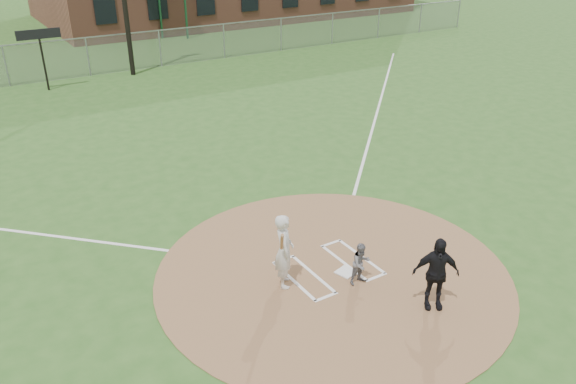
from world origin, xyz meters
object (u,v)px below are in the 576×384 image
home_plate (346,272)px  umpire (436,273)px  catcher (361,264)px  batter_at_plate (284,251)px

home_plate → umpire: 2.31m
home_plate → catcher: size_ratio=0.40×
batter_at_plate → home_plate: bearing=-14.5°
home_plate → umpire: umpire is taller
umpire → batter_at_plate: batter_at_plate is taller
home_plate → umpire: bearing=-68.0°
umpire → batter_at_plate: 3.31m
catcher → umpire: 1.73m
catcher → home_plate: bearing=93.3°
home_plate → umpire: (0.81, -2.00, 0.83)m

